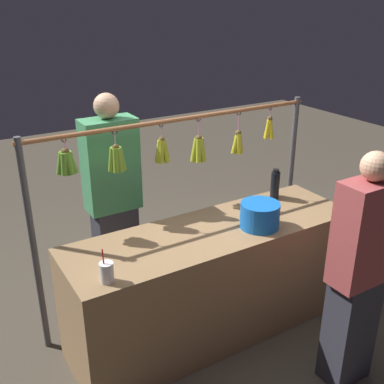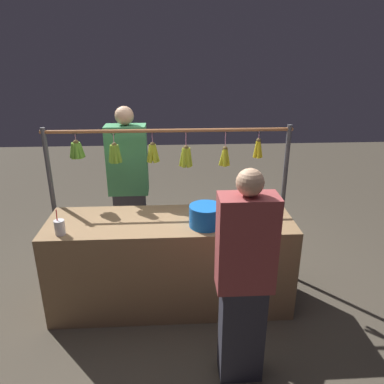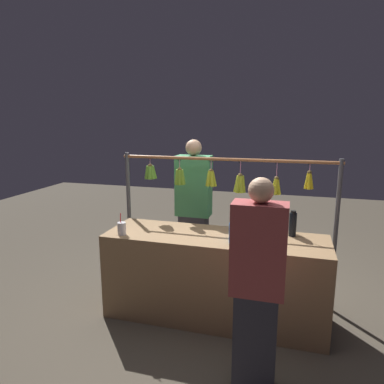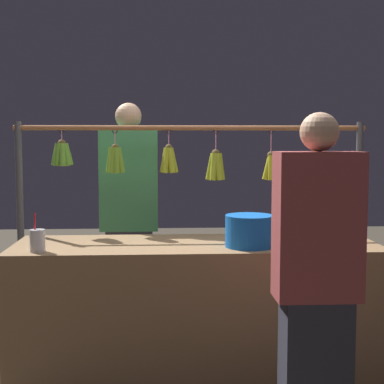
# 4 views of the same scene
# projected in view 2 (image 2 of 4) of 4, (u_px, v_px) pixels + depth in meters

# --- Properties ---
(ground_plane) EXTENTS (12.00, 12.00, 0.00)m
(ground_plane) POSITION_uv_depth(u_px,v_px,m) (172.00, 301.00, 3.45)
(ground_plane) COLOR #484034
(market_counter) EXTENTS (2.09, 0.64, 0.84)m
(market_counter) POSITION_uv_depth(u_px,v_px,m) (171.00, 262.00, 3.30)
(market_counter) COLOR olive
(market_counter) RESTS_ON ground
(display_rack) EXTENTS (2.28, 0.14, 1.55)m
(display_rack) POSITION_uv_depth(u_px,v_px,m) (162.00, 169.00, 3.45)
(display_rack) COLOR #4C4C51
(display_rack) RESTS_ON ground
(water_bottle) EXTENTS (0.07, 0.07, 0.25)m
(water_bottle) POSITION_uv_depth(u_px,v_px,m) (248.00, 197.00, 3.32)
(water_bottle) COLOR black
(water_bottle) RESTS_ON market_counter
(blue_bucket) EXTENTS (0.27, 0.27, 0.18)m
(blue_bucket) POSITION_uv_depth(u_px,v_px,m) (206.00, 216.00, 3.01)
(blue_bucket) COLOR blue
(blue_bucket) RESTS_ON market_counter
(drink_cup) EXTENTS (0.08, 0.08, 0.21)m
(drink_cup) POSITION_uv_depth(u_px,v_px,m) (60.00, 227.00, 2.88)
(drink_cup) COLOR silver
(drink_cup) RESTS_ON market_counter
(vendor_person) EXTENTS (0.40, 0.22, 1.69)m
(vendor_person) POSITION_uv_depth(u_px,v_px,m) (129.00, 190.00, 3.83)
(vendor_person) COLOR #2D2D38
(vendor_person) RESTS_ON ground
(customer_person) EXTENTS (0.37, 0.20, 1.55)m
(customer_person) POSITION_uv_depth(u_px,v_px,m) (244.00, 283.00, 2.41)
(customer_person) COLOR #2D2D38
(customer_person) RESTS_ON ground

